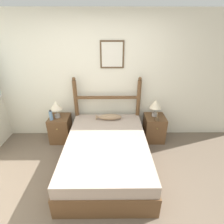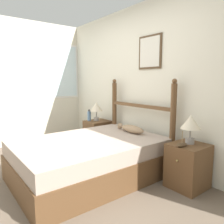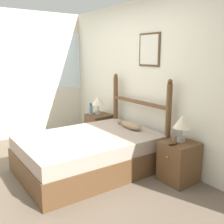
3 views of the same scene
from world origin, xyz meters
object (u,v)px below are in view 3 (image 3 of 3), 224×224
Objects in this scene: nightstand_right at (179,162)px; fish_pillow at (130,125)px; nightstand_left at (99,128)px; bed at (89,153)px; table_lamp_left at (98,101)px; table_lamp_right at (182,123)px; bottle at (91,109)px; model_boat at (173,143)px.

nightstand_right is 1.01m from fish_pillow.
fish_pillow is (1.05, -0.08, 0.31)m from nightstand_left.
bed is 1.41m from table_lamp_left.
table_lamp_right is 2.12m from bottle.
model_boat is at bearing -3.70° from table_lamp_left.
model_boat is at bearing -4.00° from nightstand_left.
table_lamp_left is (-2.03, -0.01, 0.53)m from nightstand_right.
nightstand_left is 1.06× the size of fish_pillow.
bottle is at bearing -177.91° from fish_pillow.
fish_pillow is (1.07, -0.07, -0.22)m from table_lamp_left.
nightstand_left is 1.54× the size of table_lamp_left.
table_lamp_left reaches higher than bed.
table_lamp_left is 2.04m from model_boat.
table_lamp_right is 0.68× the size of fish_pillow.
bottle is at bearing -130.38° from table_lamp_left.
nightstand_right is at bearing 3.17° from bottle.
nightstand_left is at bearing 20.80° from table_lamp_left.
table_lamp_left reaches higher than nightstand_right.
nightstand_right is at bearing 0.25° from table_lamp_left.
table_lamp_left is 1.90× the size of model_boat.
table_lamp_left is 1.61× the size of bottle.
bed is 1.24m from model_boat.
nightstand_left reaches higher than bed.
nightstand_right is at bearing 0.00° from nightstand_left.
bottle is (-2.12, -0.12, 0.38)m from nightstand_right.
table_lamp_right is at bearing 4.19° from bottle.
bottle reaches higher than fish_pillow.
model_boat is (0.01, -0.18, -0.23)m from table_lamp_right.
bottle is (-1.12, 0.69, 0.39)m from bed.
nightstand_left is at bearing 175.89° from fish_pillow.
nightstand_right is 2.48× the size of bottle.
model_boat is (2.02, -0.13, -0.23)m from table_lamp_left.
bed is 3.57× the size of nightstand_right.
table_lamp_left and table_lamp_right have the same top height.
model_boat is (1.00, 0.67, 0.31)m from bed.
table_lamp_left is at bearing 142.15° from bed.
bottle is at bearing 179.39° from model_boat.
nightstand_left is 2.03m from model_boat.
nightstand_right is at bearing 38.81° from bed.
model_boat is (2.12, -0.02, -0.08)m from bottle.
fish_pillow is at bearing -173.24° from table_lamp_right.
model_boat is at bearing -3.88° from fish_pillow.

